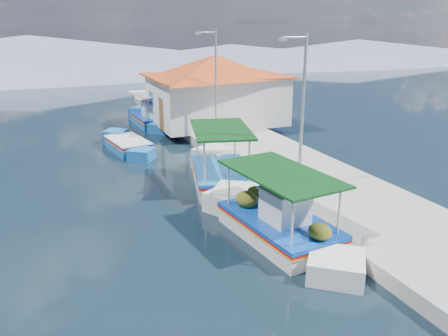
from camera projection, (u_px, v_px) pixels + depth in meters
name	position (u px, v px, depth m)	size (l,w,h in m)	color
ground	(209.00, 241.00, 14.89)	(160.00, 160.00, 0.00)	black
quay	(278.00, 163.00, 22.24)	(5.00, 44.00, 0.50)	#A5A39B
bollards	(246.00, 164.00, 20.69)	(0.20, 17.20, 0.30)	#A5A8AD
main_caique	(278.00, 223.00, 15.00)	(2.80, 7.76, 2.57)	silver
caique_green_canopy	(220.00, 176.00, 19.80)	(3.55, 7.45, 2.88)	silver
caique_blue_hull	(128.00, 146.00, 25.17)	(2.27, 5.71, 1.03)	#1C62AC
caique_far	(151.00, 118.00, 31.54)	(2.23, 6.94, 2.43)	#1C62AC
harbor_building	(216.00, 88.00, 29.48)	(10.49, 10.49, 4.40)	silver
lamp_post_near	(301.00, 106.00, 17.11)	(1.21, 0.14, 6.00)	#A5A8AD
lamp_post_far	(214.00, 79.00, 25.02)	(1.21, 0.14, 6.00)	#A5A8AD
mountain_ridge	(115.00, 57.00, 65.85)	(171.40, 96.00, 5.50)	slate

